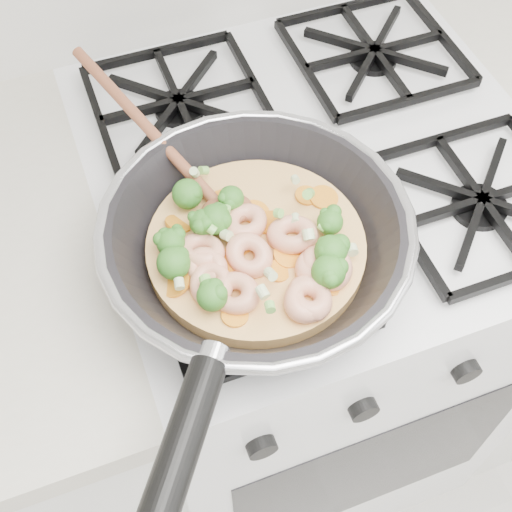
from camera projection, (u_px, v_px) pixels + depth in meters
name	position (u px, v px, depth m)	size (l,w,h in m)	color
stove	(302.00, 319.00, 1.27)	(0.60, 0.60, 0.92)	white
skillet	(254.00, 244.00, 0.75)	(0.40, 0.61, 0.10)	black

